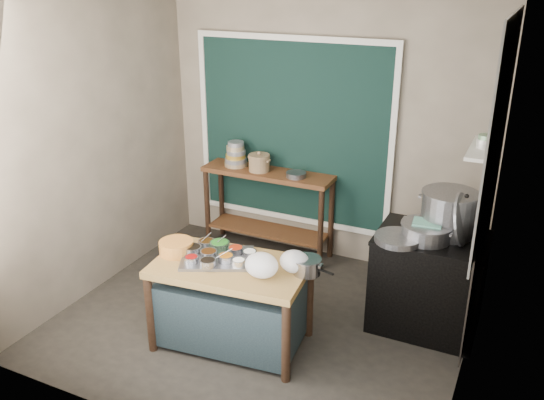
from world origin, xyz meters
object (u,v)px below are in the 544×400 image
at_px(back_counter, 268,212).
at_px(stove_block, 427,283).
at_px(condiment_tray, 217,258).
at_px(ceramic_crock, 259,164).
at_px(saucepan, 307,266).
at_px(prep_table, 231,304).
at_px(steamer, 426,232).
at_px(yellow_basin, 176,247).
at_px(utensil_cup, 236,163).
at_px(stock_pot, 448,213).

relative_size(back_counter, stove_block, 1.61).
bearing_deg(condiment_tray, ceramic_crock, 104.72).
xyz_separation_m(saucepan, ceramic_crock, (-1.18, 1.52, 0.22)).
bearing_deg(prep_table, steamer, 26.46).
bearing_deg(yellow_basin, steamer, 25.34).
distance_m(condiment_tray, yellow_basin, 0.37).
height_order(stove_block, yellow_basin, yellow_basin).
height_order(utensil_cup, steamer, utensil_cup).
height_order(prep_table, saucepan, saucepan).
xyz_separation_m(stove_block, condiment_tray, (-1.56, -0.93, 0.34)).
bearing_deg(back_counter, prep_table, -74.22).
xyz_separation_m(prep_table, steamer, (1.38, 0.88, 0.58)).
xyz_separation_m(yellow_basin, stock_pot, (2.02, 1.08, 0.26)).
bearing_deg(prep_table, yellow_basin, 175.91).
relative_size(back_counter, yellow_basin, 5.05).
distance_m(back_counter, stock_pot, 2.17).
bearing_deg(steamer, stock_pot, 54.53).
bearing_deg(back_counter, condiment_tray, -78.38).
distance_m(prep_table, stock_pot, 1.97).
height_order(stove_block, ceramic_crock, ceramic_crock).
bearing_deg(condiment_tray, back_counter, 101.62).
height_order(stove_block, condiment_tray, stove_block).
relative_size(yellow_basin, saucepan, 1.21).
height_order(back_counter, utensil_cup, utensil_cup).
xyz_separation_m(back_counter, stock_pot, (1.99, -0.63, 0.59)).
relative_size(stove_block, condiment_tray, 1.54).
height_order(yellow_basin, utensil_cup, utensil_cup).
height_order(back_counter, saucepan, back_counter).
bearing_deg(steamer, prep_table, -147.58).
xyz_separation_m(condiment_tray, ceramic_crock, (-0.43, 1.63, 0.27)).
bearing_deg(steamer, stove_block, 62.74).
xyz_separation_m(prep_table, yellow_basin, (-0.50, -0.02, 0.43)).
height_order(stove_block, steamer, steamer).
height_order(stove_block, saucepan, saucepan).
height_order(condiment_tray, stock_pot, stock_pot).
bearing_deg(yellow_basin, ceramic_crock, 92.03).
distance_m(saucepan, stock_pot, 1.32).
relative_size(yellow_basin, stock_pot, 0.59).
bearing_deg(steamer, back_counter, 156.26).
bearing_deg(utensil_cup, stove_block, -17.39).
xyz_separation_m(prep_table, ceramic_crock, (-0.56, 1.66, 0.66)).
bearing_deg(stove_block, saucepan, -134.36).
bearing_deg(stock_pot, prep_table, -144.88).
distance_m(prep_table, ceramic_crock, 1.87).
relative_size(utensil_cup, steamer, 0.30).
height_order(utensil_cup, stock_pot, stock_pot).
xyz_separation_m(prep_table, back_counter, (-0.48, 1.69, 0.10)).
relative_size(yellow_basin, steamer, 0.66).
height_order(condiment_tray, ceramic_crock, ceramic_crock).
bearing_deg(condiment_tray, stock_pot, 32.12).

